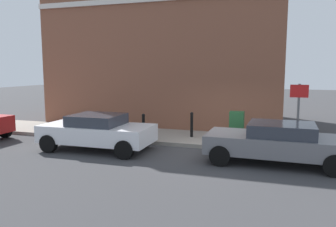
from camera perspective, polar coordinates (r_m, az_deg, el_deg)
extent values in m
plane|color=#38383A|center=(11.90, 9.42, -6.81)|extent=(80.00, 80.00, 0.00)
cube|color=gray|center=(15.58, -11.86, -3.14)|extent=(2.72, 30.00, 0.15)
cube|color=brown|center=(19.07, 0.73, 13.13)|extent=(7.04, 11.97, 9.53)
cube|color=slate|center=(10.97, 18.00, -5.07)|extent=(1.93, 4.33, 0.57)
cube|color=#2D333D|center=(10.87, 18.91, -2.68)|extent=(1.65, 2.01, 0.41)
cylinder|color=black|center=(10.35, 8.88, -7.17)|extent=(0.24, 0.65, 0.64)
cylinder|color=black|center=(12.00, 10.42, -5.14)|extent=(0.24, 0.65, 0.64)
cylinder|color=black|center=(10.29, 26.77, -8.01)|extent=(0.24, 0.65, 0.64)
cylinder|color=black|center=(11.95, 25.75, -5.84)|extent=(0.24, 0.65, 0.64)
cube|color=silver|center=(12.42, -12.02, -3.31)|extent=(1.87, 4.06, 0.61)
cube|color=#2D333D|center=(12.33, -12.07, -1.08)|extent=(1.63, 1.78, 0.40)
cylinder|color=black|center=(12.58, -19.82, -4.88)|extent=(0.23, 0.64, 0.64)
cylinder|color=black|center=(13.96, -15.50, -3.49)|extent=(0.23, 0.64, 0.64)
cylinder|color=black|center=(11.06, -7.52, -6.17)|extent=(0.23, 0.64, 0.64)
cylinder|color=black|center=(12.61, -4.17, -4.41)|extent=(0.23, 0.64, 0.64)
cylinder|color=black|center=(16.01, -26.20, -2.60)|extent=(0.23, 0.64, 0.64)
cube|color=#1E4C28|center=(13.34, 11.70, -2.11)|extent=(0.40, 0.55, 1.15)
cube|color=#333333|center=(13.44, 11.64, -4.35)|extent=(0.46, 0.61, 0.08)
cylinder|color=black|center=(13.78, 4.08, -2.08)|extent=(0.12, 0.12, 0.95)
sphere|color=black|center=(13.70, 4.10, -0.04)|extent=(0.14, 0.14, 0.14)
cylinder|color=black|center=(13.33, -4.24, -2.42)|extent=(0.12, 0.12, 0.95)
sphere|color=black|center=(13.25, -4.26, -0.31)|extent=(0.14, 0.14, 0.14)
cylinder|color=#59595B|center=(12.35, 21.40, -0.56)|extent=(0.08, 0.08, 2.30)
cube|color=white|center=(12.24, 21.61, 3.60)|extent=(0.03, 0.56, 0.40)
cube|color=red|center=(12.23, 21.62, 3.59)|extent=(0.01, 0.60, 0.44)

